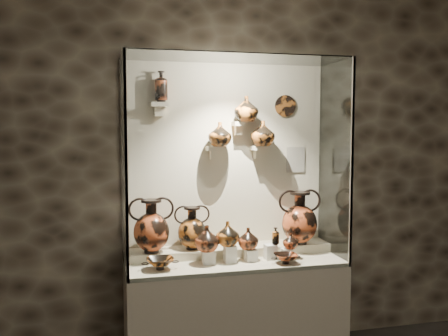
% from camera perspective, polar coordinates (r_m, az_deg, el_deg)
% --- Properties ---
extents(wall_back, '(5.00, 0.02, 3.20)m').
position_cam_1_polar(wall_back, '(4.16, 0.08, 0.95)').
color(wall_back, black).
rests_on(wall_back, ground).
extents(plinth, '(1.70, 0.60, 0.80)m').
position_cam_1_polar(plinth, '(4.12, 1.21, -16.26)').
color(plinth, beige).
rests_on(plinth, floor).
extents(front_tier, '(1.68, 0.58, 0.03)m').
position_cam_1_polar(front_tier, '(3.99, 1.22, -10.68)').
color(front_tier, '#BEB293').
rests_on(front_tier, plinth).
extents(rear_tier, '(1.70, 0.25, 0.10)m').
position_cam_1_polar(rear_tier, '(4.14, 0.57, -9.59)').
color(rear_tier, '#BEB293').
rests_on(rear_tier, plinth).
extents(back_panel, '(1.70, 0.03, 1.60)m').
position_cam_1_polar(back_panel, '(4.16, 0.10, 0.94)').
color(back_panel, beige).
rests_on(back_panel, plinth).
extents(glass_front, '(1.70, 0.01, 1.60)m').
position_cam_1_polar(glass_front, '(3.57, 2.48, 0.30)').
color(glass_front, white).
rests_on(glass_front, plinth).
extents(glass_left, '(0.01, 0.60, 1.60)m').
position_cam_1_polar(glass_left, '(3.72, -11.43, 0.40)').
color(glass_left, white).
rests_on(glass_left, plinth).
extents(glass_right, '(0.01, 0.60, 1.60)m').
position_cam_1_polar(glass_right, '(4.16, 12.56, 0.82)').
color(glass_right, white).
rests_on(glass_right, plinth).
extents(glass_top, '(1.70, 0.60, 0.01)m').
position_cam_1_polar(glass_top, '(3.88, 1.26, 12.45)').
color(glass_top, white).
rests_on(glass_top, back_panel).
extents(frame_post_left, '(0.02, 0.02, 1.60)m').
position_cam_1_polar(frame_post_left, '(3.43, -11.11, 0.04)').
color(frame_post_left, gray).
rests_on(frame_post_left, plinth).
extents(frame_post_right, '(0.02, 0.02, 1.60)m').
position_cam_1_polar(frame_post_right, '(3.90, 14.39, 0.53)').
color(frame_post_right, gray).
rests_on(frame_post_right, plinth).
extents(pedestal_a, '(0.09, 0.09, 0.10)m').
position_cam_1_polar(pedestal_a, '(3.87, -1.78, -10.16)').
color(pedestal_a, silver).
rests_on(pedestal_a, front_tier).
extents(pedestal_b, '(0.09, 0.09, 0.13)m').
position_cam_1_polar(pedestal_b, '(3.91, 0.70, -9.79)').
color(pedestal_b, silver).
rests_on(pedestal_b, front_tier).
extents(pedestal_c, '(0.09, 0.09, 0.09)m').
position_cam_1_polar(pedestal_c, '(3.96, 3.11, -9.91)').
color(pedestal_c, silver).
rests_on(pedestal_c, front_tier).
extents(pedestal_d, '(0.09, 0.09, 0.12)m').
position_cam_1_polar(pedestal_d, '(4.00, 5.33, -9.53)').
color(pedestal_d, silver).
rests_on(pedestal_d, front_tier).
extents(pedestal_e, '(0.09, 0.09, 0.08)m').
position_cam_1_polar(pedestal_e, '(4.06, 7.22, -9.65)').
color(pedestal_e, silver).
rests_on(pedestal_e, front_tier).
extents(bracket_ul, '(0.14, 0.12, 0.04)m').
position_cam_1_polar(bracket_ul, '(3.98, -7.40, 7.21)').
color(bracket_ul, beige).
rests_on(bracket_ul, back_panel).
extents(bracket_ca, '(0.14, 0.12, 0.04)m').
position_cam_1_polar(bracket_ca, '(4.06, -1.02, 2.26)').
color(bracket_ca, beige).
rests_on(bracket_ca, back_panel).
extents(bracket_cb, '(0.10, 0.12, 0.04)m').
position_cam_1_polar(bracket_cb, '(4.10, 1.71, 5.08)').
color(bracket_cb, beige).
rests_on(bracket_cb, back_panel).
extents(bracket_cc, '(0.14, 0.12, 0.04)m').
position_cam_1_polar(bracket_cc, '(4.16, 4.10, 2.31)').
color(bracket_cc, beige).
rests_on(bracket_cc, back_panel).
extents(amphora_left, '(0.40, 0.40, 0.42)m').
position_cam_1_polar(amphora_left, '(3.93, -8.30, -6.56)').
color(amphora_left, '#AB4520').
rests_on(amphora_left, rear_tier).
extents(amphora_mid, '(0.36, 0.36, 0.34)m').
position_cam_1_polar(amphora_mid, '(4.01, -3.68, -6.85)').
color(amphora_mid, '#B45F1F').
rests_on(amphora_mid, rear_tier).
extents(amphora_right, '(0.39, 0.39, 0.44)m').
position_cam_1_polar(amphora_right, '(4.21, 8.62, -5.63)').
color(amphora_right, '#AB4520').
rests_on(amphora_right, rear_tier).
extents(jug_a, '(0.25, 0.25, 0.20)m').
position_cam_1_polar(jug_a, '(3.83, -1.98, -8.04)').
color(jug_a, '#AB4520').
rests_on(jug_a, pedestal_a).
extents(jug_b, '(0.19, 0.19, 0.19)m').
position_cam_1_polar(jug_b, '(3.87, 0.42, -7.50)').
color(jug_b, '#B45F1F').
rests_on(jug_b, pedestal_b).
extents(jug_c, '(0.20, 0.20, 0.17)m').
position_cam_1_polar(jug_c, '(3.94, 2.77, -8.05)').
color(jug_c, '#AB4520').
rests_on(jug_c, pedestal_c).
extents(jug_e, '(0.16, 0.16, 0.13)m').
position_cam_1_polar(jug_e, '(4.02, 7.59, -8.24)').
color(jug_e, '#AB4520').
rests_on(jug_e, pedestal_e).
extents(lekythos_small, '(0.08, 0.08, 0.16)m').
position_cam_1_polar(lekythos_small, '(3.97, 5.90, -7.62)').
color(lekythos_small, '#B45F1F').
rests_on(lekythos_small, pedestal_d).
extents(kylix_left, '(0.30, 0.27, 0.10)m').
position_cam_1_polar(kylix_left, '(3.75, -7.30, -10.66)').
color(kylix_left, '#B45F1F').
rests_on(kylix_left, front_tier).
extents(kylix_right, '(0.29, 0.27, 0.09)m').
position_cam_1_polar(kylix_right, '(3.91, 7.06, -10.13)').
color(kylix_right, '#AB4520').
rests_on(kylix_right, front_tier).
extents(lekythos_tall, '(0.12, 0.12, 0.27)m').
position_cam_1_polar(lekythos_tall, '(3.99, -7.20, 9.44)').
color(lekythos_tall, '#AB4520').
rests_on(lekythos_tall, bracket_ul).
extents(ovoid_vase_a, '(0.22, 0.22, 0.20)m').
position_cam_1_polar(ovoid_vase_a, '(4.02, -0.48, 3.89)').
color(ovoid_vase_a, '#B45F1F').
rests_on(ovoid_vase_a, bracket_ca).
extents(ovoid_vase_b, '(0.25, 0.25, 0.21)m').
position_cam_1_polar(ovoid_vase_b, '(4.07, 2.56, 6.77)').
color(ovoid_vase_b, '#B45F1F').
rests_on(ovoid_vase_b, bracket_cb).
extents(ovoid_vase_c, '(0.25, 0.25, 0.21)m').
position_cam_1_polar(ovoid_vase_c, '(4.11, 4.45, 3.96)').
color(ovoid_vase_c, '#B45F1F').
rests_on(ovoid_vase_c, bracket_cc).
extents(wall_plate, '(0.18, 0.02, 0.18)m').
position_cam_1_polar(wall_plate, '(4.28, 7.01, 7.05)').
color(wall_plate, '#944F1D').
rests_on(wall_plate, back_panel).
extents(info_placard, '(0.16, 0.01, 0.22)m').
position_cam_1_polar(info_placard, '(4.33, 8.17, 0.94)').
color(info_placard, beige).
rests_on(info_placard, back_panel).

